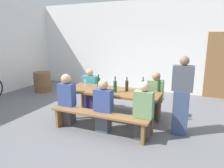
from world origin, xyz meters
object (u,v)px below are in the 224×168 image
(wooden_door, at_px, (221,66))
(bench_far, at_px, (123,98))
(wine_bottle_0, at_px, (159,86))
(wine_bottle_3, at_px, (143,86))
(standing_host, at_px, (182,98))
(wine_bottle_4, at_px, (127,86))
(seated_guest_far_0, at_px, (90,90))
(bench_near, at_px, (98,117))
(wine_glass_1, at_px, (85,81))
(wine_barrel, at_px, (42,82))
(wine_bottle_2, at_px, (99,82))
(tasting_table, at_px, (112,93))
(seated_guest_near_1, at_px, (103,107))
(seated_guest_far_1, at_px, (155,96))
(seated_guest_near_0, at_px, (67,100))
(wine_glass_0, at_px, (99,86))
(wine_bottle_1, at_px, (115,86))
(seated_guest_near_2, at_px, (143,112))

(wooden_door, height_order, bench_far, wooden_door)
(wine_bottle_0, xyz_separation_m, wine_bottle_3, (-0.34, -0.11, -0.00))
(standing_host, bearing_deg, wine_bottle_4, -5.76)
(wine_bottle_4, distance_m, seated_guest_far_0, 1.37)
(wine_bottle_0, xyz_separation_m, standing_host, (0.53, -0.37, -0.11))
(bench_near, height_order, wine_bottle_0, wine_bottle_0)
(wine_glass_1, bearing_deg, wine_barrel, 153.43)
(wine_bottle_2, bearing_deg, tasting_table, -15.82)
(wine_bottle_4, distance_m, standing_host, 1.22)
(bench_far, xyz_separation_m, wine_bottle_3, (0.67, -0.51, 0.52))
(seated_guest_near_1, bearing_deg, bench_near, 162.19)
(wine_bottle_4, relative_size, seated_guest_near_1, 0.29)
(bench_far, xyz_separation_m, seated_guest_far_0, (-0.90, -0.15, 0.17))
(seated_guest_near_1, height_order, wine_barrel, seated_guest_near_1)
(bench_far, bearing_deg, wine_bottle_2, -123.55)
(wine_bottle_3, bearing_deg, wine_bottle_0, 18.01)
(seated_guest_far_1, bearing_deg, seated_guest_near_0, -56.88)
(bench_near, bearing_deg, wine_bottle_3, 54.16)
(wine_glass_1, xyz_separation_m, seated_guest_near_1, (0.88, -0.77, -0.33))
(seated_guest_far_0, distance_m, standing_host, 2.52)
(bench_far, height_order, seated_guest_near_0, seated_guest_near_0)
(seated_guest_far_0, relative_size, wine_barrel, 1.58)
(seated_guest_far_0, xyz_separation_m, wine_barrel, (-2.49, 0.91, -0.17))
(wooden_door, xyz_separation_m, seated_guest_near_1, (-2.38, -3.64, -0.52))
(seated_guest_far_0, bearing_deg, seated_guest_far_1, 90.00)
(wooden_door, xyz_separation_m, wine_glass_0, (-2.66, -3.27, -0.18))
(seated_guest_near_0, bearing_deg, wine_bottle_3, -62.93)
(wooden_door, relative_size, wine_bottle_3, 6.36)
(wine_bottle_1, distance_m, wine_bottle_4, 0.28)
(wooden_door, distance_m, seated_guest_near_0, 4.93)
(wooden_door, bearing_deg, wine_bottle_3, -121.55)
(wine_bottle_0, bearing_deg, seated_guest_far_1, 116.12)
(bench_near, xyz_separation_m, wine_glass_0, (-0.23, 0.53, 0.52))
(bench_near, distance_m, standing_host, 1.73)
(wine_bottle_1, distance_m, seated_guest_near_1, 0.58)
(wine_bottle_0, bearing_deg, wine_glass_1, -176.13)
(bench_near, xyz_separation_m, wine_bottle_3, (0.67, 0.93, 0.52))
(standing_host, bearing_deg, seated_guest_near_1, 19.35)
(seated_guest_far_1, bearing_deg, wine_glass_0, -55.77)
(seated_guest_near_1, bearing_deg, standing_host, -70.65)
(bench_far, relative_size, seated_guest_near_1, 1.90)
(bench_near, relative_size, wine_bottle_0, 6.19)
(wine_glass_0, bearing_deg, seated_guest_near_2, -18.50)
(wooden_door, xyz_separation_m, tasting_table, (-2.43, -3.07, -0.37))
(seated_guest_near_2, height_order, seated_guest_far_1, seated_guest_far_1)
(wine_bottle_0, distance_m, wine_bottle_4, 0.72)
(wooden_door, xyz_separation_m, seated_guest_far_0, (-3.33, -2.51, -0.52))
(seated_guest_near_0, xyz_separation_m, wine_barrel, (-2.53, 2.04, -0.21))
(seated_guest_near_0, bearing_deg, seated_guest_near_1, -90.00)
(seated_guest_near_1, bearing_deg, wine_bottle_3, -38.64)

